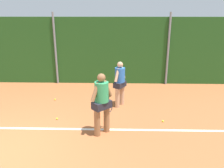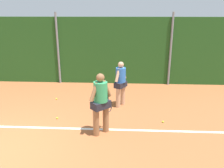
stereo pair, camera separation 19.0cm
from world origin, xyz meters
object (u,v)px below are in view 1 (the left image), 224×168
player_foreground_near (102,101)px  tennis_ball_0 (163,121)px  player_midcourt (120,82)px  tennis_ball_3 (57,119)px  tennis_ball_1 (55,99)px

player_foreground_near → tennis_ball_0: player_foreground_near is taller
player_midcourt → tennis_ball_3: bearing=152.0°
player_midcourt → tennis_ball_0: bearing=-102.3°
player_midcourt → tennis_ball_0: size_ratio=25.76×
player_foreground_near → player_midcourt: 2.14m
tennis_ball_3 → player_midcourt: bearing=30.8°
player_foreground_near → tennis_ball_1: (-2.08, 2.54, -0.99)m
player_foreground_near → player_midcourt: size_ratio=1.07×
tennis_ball_3 → player_foreground_near: bearing=-28.1°
tennis_ball_3 → tennis_ball_0: bearing=-1.4°
tennis_ball_1 → tennis_ball_0: bearing=-24.1°
player_midcourt → tennis_ball_3: (-2.08, -1.24, -0.92)m
tennis_ball_0 → tennis_ball_3: bearing=178.6°
tennis_ball_1 → player_foreground_near: bearing=-50.7°
player_foreground_near → tennis_ball_1: 3.42m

